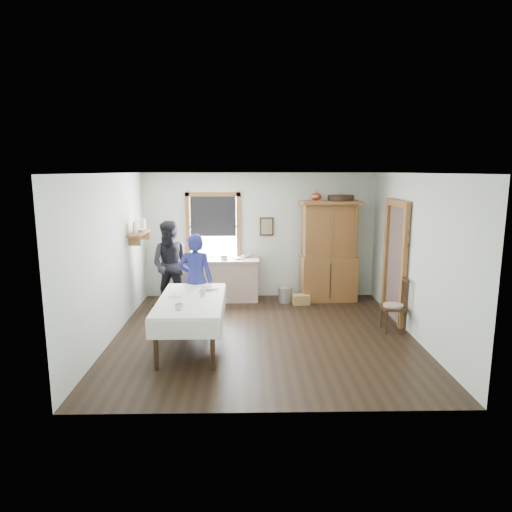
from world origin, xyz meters
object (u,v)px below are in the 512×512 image
Objects in this scene: woman_blue at (196,284)px; work_counter at (222,280)px; wicker_basket at (301,299)px; pail at (285,295)px; figure_dark at (172,269)px; china_hutch at (329,251)px; spindle_chair at (394,305)px; dining_table at (192,323)px.

work_counter is at bearing -99.21° from woman_blue.
pail is at bearing 152.68° from wicker_basket.
work_counter is 0.96× the size of figure_dark.
china_hutch reaches higher than spindle_chair.
work_counter is 2.35m from china_hutch.
woman_blue is at bearing -147.46° from wicker_basket.
woman_blue is (-1.71, -1.46, 0.62)m from pail.
work_counter is at bearing 172.03° from pail.
work_counter is at bearing 38.34° from figure_dark.
wicker_basket is at bearing 132.49° from spindle_chair.
dining_table is 2.98m from pail.
work_counter is 1.38m from pail.
china_hutch is 3.28m from figure_dark.
spindle_chair is 2.98× the size of pail.
dining_table is (-0.34, -2.64, -0.06)m from work_counter.
china_hutch is (2.27, -0.03, 0.61)m from work_counter.
work_counter is at bearing 175.84° from china_hutch.
china_hutch is at bearing 27.51° from wicker_basket.
pail is at bearing -173.81° from china_hutch.
dining_table is at bearing -97.83° from work_counter.
wicker_basket is 2.50m from woman_blue.
figure_dark is (-2.30, -0.39, 0.66)m from pail.
work_counter is 3.65m from spindle_chair.
china_hutch is 3.11m from woman_blue.
woman_blue is at bearing -139.60° from pail.
wicker_basket is at bearing 12.27° from figure_dark.
woman_blue is at bearing 91.90° from dining_table.
woman_blue reaches higher than work_counter.
work_counter is 1.67× the size of spindle_chair.
work_counter is 1.72m from wicker_basket.
wicker_basket is 2.72m from figure_dark.
woman_blue reaches higher than wicker_basket.
pail is at bearing -135.93° from woman_blue.
figure_dark is (-0.59, 1.06, 0.05)m from woman_blue.
dining_table is 2.19m from figure_dark.
wicker_basket is (0.32, -0.16, -0.06)m from pail.
china_hutch is at bearing 16.92° from figure_dark.
figure_dark reaches higher than woman_blue.
woman_blue is at bearing -103.31° from work_counter.
work_counter reaches higher than pail.
dining_table is at bearing -66.02° from figure_dark.
wicker_basket is (1.65, -0.35, -0.35)m from work_counter.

